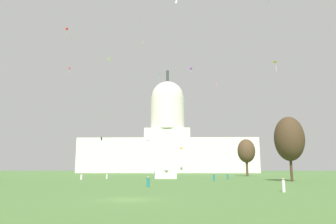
{
  "coord_description": "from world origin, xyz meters",
  "views": [
    {
      "loc": [
        4.41,
        -29.5,
        2.76
      ],
      "look_at": [
        1.1,
        87.29,
        23.63
      ],
      "focal_mm": 33.99,
      "sensor_mm": 36.0,
      "label": 1
    }
  ],
  "objects_px": {
    "person_white_edge_east": "(81,177)",
    "kite_yellow_mid": "(276,63)",
    "kite_green_low": "(225,153)",
    "capitol_building": "(168,142)",
    "kite_white_high": "(176,2)",
    "person_teal_edge_west": "(214,178)",
    "kite_violet_high": "(191,69)",
    "kite_magenta_low": "(149,142)",
    "kite_cyan_high": "(159,76)",
    "kite_black_low": "(101,139)",
    "event_tent": "(165,170)",
    "kite_red_high_b": "(67,29)",
    "person_white_back_left": "(284,186)",
    "kite_gold_high": "(143,43)",
    "kite_orange_low": "(181,148)",
    "person_teal_deep_crowd": "(228,177)",
    "kite_turquoise_low": "(171,155)",
    "kite_pink_mid": "(217,85)",
    "kite_lime_high": "(109,59)",
    "kite_red_high": "(69,69)",
    "tree_east_mid": "(289,139)",
    "tree_east_near": "(246,151)",
    "person_teal_mid_left": "(148,182)",
    "person_white_near_tent": "(107,176)"
  },
  "relations": [
    {
      "from": "person_white_back_left",
      "to": "kite_gold_high",
      "type": "height_order",
      "value": "kite_gold_high"
    },
    {
      "from": "capitol_building",
      "to": "kite_white_high",
      "type": "xyz_separation_m",
      "value": [
        6.38,
        -113.86,
        38.95
      ]
    },
    {
      "from": "tree_east_near",
      "to": "kite_lime_high",
      "type": "relative_size",
      "value": 9.29
    },
    {
      "from": "kite_pink_mid",
      "to": "capitol_building",
      "type": "bearing_deg",
      "value": 50.48
    },
    {
      "from": "person_white_edge_east",
      "to": "kite_yellow_mid",
      "type": "height_order",
      "value": "kite_yellow_mid"
    },
    {
      "from": "kite_violet_high",
      "to": "kite_magenta_low",
      "type": "relative_size",
      "value": 2.24
    },
    {
      "from": "event_tent",
      "to": "kite_red_high_b",
      "type": "bearing_deg",
      "value": 153.25
    },
    {
      "from": "kite_pink_mid",
      "to": "kite_red_high_b",
      "type": "distance_m",
      "value": 63.44
    },
    {
      "from": "kite_orange_low",
      "to": "kite_red_high_b",
      "type": "bearing_deg",
      "value": -144.56
    },
    {
      "from": "person_white_edge_east",
      "to": "kite_yellow_mid",
      "type": "xyz_separation_m",
      "value": [
        51.86,
        2.4,
        30.78
      ]
    },
    {
      "from": "kite_red_high",
      "to": "kite_white_high",
      "type": "relative_size",
      "value": 2.42
    },
    {
      "from": "kite_gold_high",
      "to": "kite_violet_high",
      "type": "distance_m",
      "value": 58.12
    },
    {
      "from": "person_teal_mid_left",
      "to": "person_teal_deep_crowd",
      "type": "height_order",
      "value": "person_teal_deep_crowd"
    },
    {
      "from": "event_tent",
      "to": "kite_red_high_b",
      "type": "height_order",
      "value": "kite_red_high_b"
    },
    {
      "from": "kite_green_low",
      "to": "kite_black_low",
      "type": "xyz_separation_m",
      "value": [
        -52.98,
        -85.45,
        0.75
      ]
    },
    {
      "from": "kite_pink_mid",
      "to": "kite_turquoise_low",
      "type": "bearing_deg",
      "value": 52.67
    },
    {
      "from": "kite_black_low",
      "to": "event_tent",
      "type": "bearing_deg",
      "value": 54.51
    },
    {
      "from": "kite_magenta_low",
      "to": "kite_white_high",
      "type": "xyz_separation_m",
      "value": [
        6.9,
        23.0,
        50.2
      ]
    },
    {
      "from": "kite_red_high_b",
      "to": "kite_turquoise_low",
      "type": "bearing_deg",
      "value": -15.86
    },
    {
      "from": "kite_pink_mid",
      "to": "kite_magenta_low",
      "type": "xyz_separation_m",
      "value": [
        -17.11,
        -0.7,
        -14.42
      ]
    },
    {
      "from": "kite_orange_low",
      "to": "event_tent",
      "type": "bearing_deg",
      "value": -122.13
    },
    {
      "from": "person_white_edge_east",
      "to": "person_teal_mid_left",
      "type": "bearing_deg",
      "value": 59.81
    },
    {
      "from": "kite_violet_high",
      "to": "kite_lime_high",
      "type": "xyz_separation_m",
      "value": [
        -40.62,
        -31.95,
        -5.06
      ]
    },
    {
      "from": "person_white_back_left",
      "to": "kite_red_high_b",
      "type": "bearing_deg",
      "value": -91.91
    },
    {
      "from": "kite_green_low",
      "to": "kite_yellow_mid",
      "type": "xyz_separation_m",
      "value": [
        -0.81,
        -104.39,
        19.78
      ]
    },
    {
      "from": "kite_magenta_low",
      "to": "kite_red_high_b",
      "type": "relative_size",
      "value": 0.43
    },
    {
      "from": "kite_red_high",
      "to": "kite_orange_low",
      "type": "distance_m",
      "value": 90.67
    },
    {
      "from": "kite_lime_high",
      "to": "kite_turquoise_low",
      "type": "height_order",
      "value": "kite_lime_high"
    },
    {
      "from": "capitol_building",
      "to": "kite_magenta_low",
      "type": "height_order",
      "value": "capitol_building"
    },
    {
      "from": "kite_pink_mid",
      "to": "kite_cyan_high",
      "type": "bearing_deg",
      "value": 59.59
    },
    {
      "from": "kite_cyan_high",
      "to": "kite_black_low",
      "type": "bearing_deg",
      "value": 111.46
    },
    {
      "from": "person_teal_edge_west",
      "to": "kite_green_low",
      "type": "relative_size",
      "value": 0.53
    },
    {
      "from": "person_white_edge_east",
      "to": "person_teal_edge_west",
      "type": "bearing_deg",
      "value": 100.72
    },
    {
      "from": "kite_white_high",
      "to": "person_teal_deep_crowd",
      "type": "bearing_deg",
      "value": 25.85
    },
    {
      "from": "tree_east_mid",
      "to": "kite_cyan_high",
      "type": "relative_size",
      "value": 3.45
    },
    {
      "from": "kite_red_high",
      "to": "kite_gold_high",
      "type": "height_order",
      "value": "kite_gold_high"
    },
    {
      "from": "person_white_edge_east",
      "to": "kite_cyan_high",
      "type": "height_order",
      "value": "kite_cyan_high"
    },
    {
      "from": "kite_green_low",
      "to": "kite_pink_mid",
      "type": "height_order",
      "value": "kite_pink_mid"
    },
    {
      "from": "tree_east_mid",
      "to": "tree_east_near",
      "type": "height_order",
      "value": "tree_east_mid"
    },
    {
      "from": "capitol_building",
      "to": "person_teal_deep_crowd",
      "type": "distance_m",
      "value": 133.89
    },
    {
      "from": "event_tent",
      "to": "person_teal_mid_left",
      "type": "distance_m",
      "value": 43.01
    },
    {
      "from": "person_teal_edge_west",
      "to": "kite_red_high",
      "type": "bearing_deg",
      "value": -86.23
    },
    {
      "from": "kite_gold_high",
      "to": "kite_black_low",
      "type": "height_order",
      "value": "kite_gold_high"
    },
    {
      "from": "kite_pink_mid",
      "to": "kite_violet_high",
      "type": "distance_m",
      "value": 103.4
    },
    {
      "from": "person_teal_deep_crowd",
      "to": "kite_violet_high",
      "type": "height_order",
      "value": "kite_violet_high"
    },
    {
      "from": "person_white_near_tent",
      "to": "kite_cyan_high",
      "type": "distance_m",
      "value": 71.09
    },
    {
      "from": "person_teal_edge_west",
      "to": "kite_lime_high",
      "type": "relative_size",
      "value": 1.17
    },
    {
      "from": "person_teal_mid_left",
      "to": "tree_east_near",
      "type": "bearing_deg",
      "value": 49.18
    },
    {
      "from": "person_white_back_left",
      "to": "kite_pink_mid",
      "type": "bearing_deg",
      "value": -126.24
    },
    {
      "from": "kite_green_low",
      "to": "kite_magenta_low",
      "type": "xyz_separation_m",
      "value": [
        -35.15,
        -110.63,
        -2.44
      ]
    }
  ]
}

